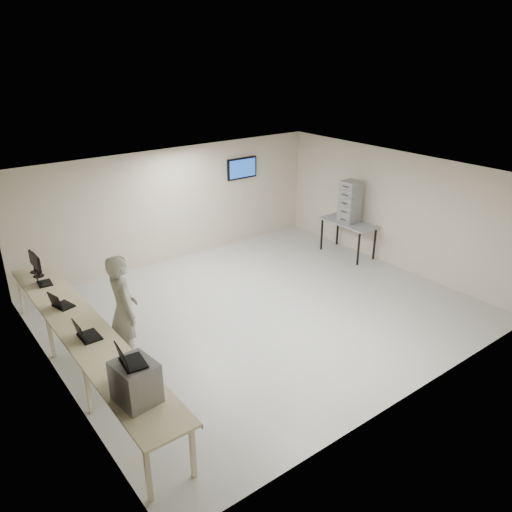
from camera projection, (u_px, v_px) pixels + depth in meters
room at (262, 246)px, 9.74m from camera, size 8.01×7.01×2.81m
workbench at (84, 332)px, 7.91m from camera, size 0.76×6.00×0.90m
equipment_box at (136, 382)px, 6.17m from camera, size 0.53×0.58×0.55m
laptop_on_box at (128, 360)px, 6.00m from camera, size 0.34×0.40×0.29m
laptop_0 at (124, 377)px, 6.61m from camera, size 0.31×0.36×0.26m
laptop_1 at (85, 334)px, 7.57m from camera, size 0.33×0.40×0.31m
laptop_2 at (60, 303)px, 8.48m from camera, size 0.37×0.41×0.28m
laptop_3 at (41, 281)px, 9.28m from camera, size 0.30×0.35×0.26m
monitor_near at (37, 264)px, 9.54m from camera, size 0.20×0.45×0.44m
monitor_far at (33, 260)px, 9.72m from camera, size 0.19×0.42×0.41m
soldier at (124, 311)px, 8.21m from camera, size 0.56×0.78×1.98m
side_table at (349, 225)px, 12.68m from camera, size 0.69×1.48×0.89m
storage_bins at (350, 202)px, 12.43m from camera, size 0.40×0.45×1.06m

